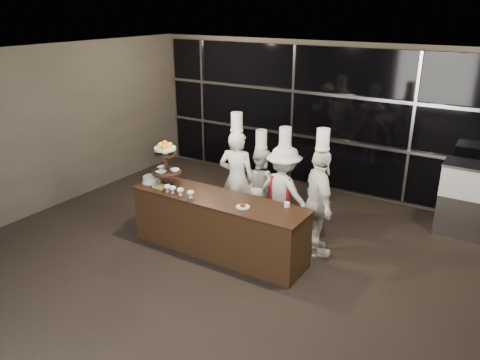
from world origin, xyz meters
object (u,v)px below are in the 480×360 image
Objects in this scene: display_stand at (166,160)px; chef_b at (261,185)px; buffet_counter at (219,225)px; chef_a at (237,178)px; layer_cake at (151,179)px; chef_c at (283,191)px; chef_d at (319,202)px.

chef_b reaches higher than display_stand.
chef_a is at bearing 106.05° from buffet_counter.
chef_a reaches higher than display_stand.
layer_cake is 0.15× the size of chef_a.
display_stand is (-1.00, -0.00, 0.87)m from buffet_counter.
chef_b is (1.31, 1.32, -0.26)m from layer_cake.
chef_b is 0.91× the size of chef_c.
chef_c is (0.85, 0.08, -0.09)m from chef_a.
layer_cake is (-0.29, -0.05, -0.37)m from display_stand.
chef_d is (1.29, -0.50, 0.15)m from chef_b.
layer_cake is 2.73m from chef_d.
chef_b is at bearing 89.42° from buffet_counter.
chef_a is at bearing -132.46° from chef_b.
chef_c reaches higher than layer_cake.
chef_a reaches higher than layer_cake.
chef_a is 0.46m from chef_b.
display_stand is at bearing -161.47° from chef_d.
chef_c is (0.57, 1.03, 0.33)m from buffet_counter.
display_stand is 2.48m from chef_d.
display_stand is 0.44× the size of chef_b.
chef_d reaches higher than display_stand.
chef_d reaches higher than buffet_counter.
chef_b is 0.61m from chef_c.
buffet_counter is at bearing 0.01° from display_stand.
chef_c is 0.93× the size of chef_d.
chef_d is at bearing 30.64° from buffet_counter.
display_stand is at bearing -128.60° from chef_b.
buffet_counter is 3.81× the size of display_stand.
chef_d is (2.30, 0.77, -0.47)m from display_stand.
layer_cake reaches higher than buffet_counter.
buffet_counter is at bearing 2.22° from layer_cake.
buffet_counter is at bearing -119.08° from chef_c.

